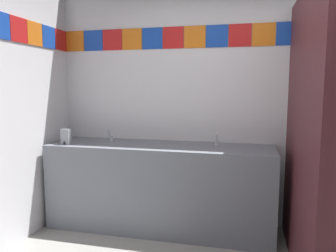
{
  "coord_description": "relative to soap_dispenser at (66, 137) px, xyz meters",
  "views": [
    {
      "loc": [
        -0.04,
        -1.68,
        1.46
      ],
      "look_at": [
        -0.71,
        1.11,
        1.11
      ],
      "focal_mm": 34.36,
      "sensor_mm": 36.0,
      "label": 1
    }
  ],
  "objects": [
    {
      "name": "soap_dispenser",
      "position": [
        0.0,
        0.0,
        0.0
      ],
      "size": [
        0.09,
        0.09,
        0.16
      ],
      "color": "gray",
      "rests_on": "vanity_counter"
    },
    {
      "name": "wall_back",
      "position": [
        1.81,
        0.52,
        0.47
      ],
      "size": [
        4.12,
        0.09,
        2.83
      ],
      "color": "silver",
      "rests_on": "ground_plane"
    },
    {
      "name": "stall_divider",
      "position": [
        2.36,
        -0.53,
        0.15
      ],
      "size": [
        0.92,
        1.49,
        2.21
      ],
      "color": "#471E23",
      "rests_on": "ground_plane"
    },
    {
      "name": "faucet_left",
      "position": [
        0.37,
        0.27,
        -0.03
      ],
      "size": [
        0.04,
        0.1,
        0.14
      ],
      "color": "silver",
      "rests_on": "vanity_counter"
    },
    {
      "name": "vanity_counter",
      "position": [
        0.94,
        0.18,
        -0.51
      ],
      "size": [
        2.27,
        0.6,
        0.87
      ],
      "color": "slate",
      "rests_on": "ground_plane"
    },
    {
      "name": "faucet_right",
      "position": [
        1.51,
        0.27,
        -0.03
      ],
      "size": [
        0.04,
        0.1,
        0.14
      ],
      "color": "silver",
      "rests_on": "vanity_counter"
    }
  ]
}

